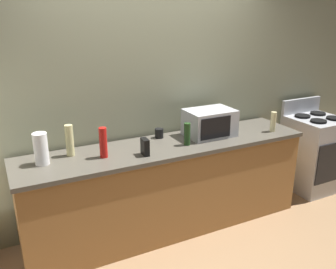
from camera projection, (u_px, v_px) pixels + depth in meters
ground_plane at (187, 247)px, 3.40m from camera, size 8.00×8.00×0.00m
back_wall at (150, 90)px, 3.65m from camera, size 6.40×0.10×2.70m
counter_run at (168, 187)px, 3.59m from camera, size 2.84×0.64×0.90m
stove_range at (313, 152)px, 4.44m from camera, size 0.60×0.61×1.08m
microwave at (210, 123)px, 3.66m from camera, size 0.48×0.35×0.27m
paper_towel_roll at (41, 149)px, 2.96m from camera, size 0.12×0.12×0.27m
cordless_phone at (145, 147)px, 3.17m from camera, size 0.06×0.11×0.15m
bottle_hand_soap at (273, 122)px, 3.79m from camera, size 0.06×0.06×0.21m
bottle_wine at (187, 134)px, 3.41m from camera, size 0.06×0.06×0.21m
bottle_vinegar at (70, 141)px, 3.14m from camera, size 0.07×0.07×0.28m
bottle_hot_sauce at (103, 143)px, 3.11m from camera, size 0.07×0.07×0.27m
mug_black at (159, 133)px, 3.62m from camera, size 0.09×0.09×0.10m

